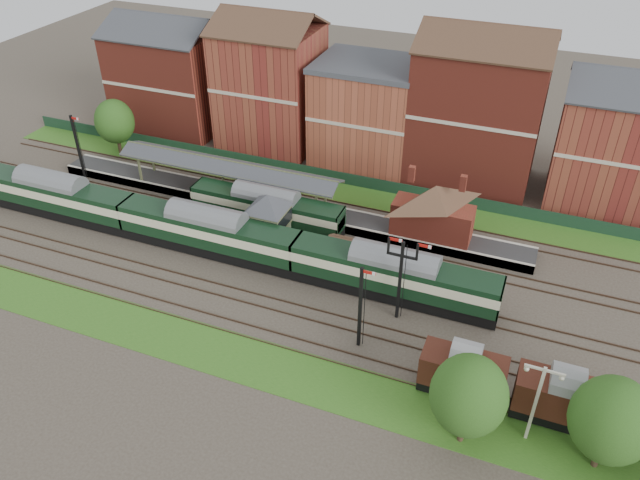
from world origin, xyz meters
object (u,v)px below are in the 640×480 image
at_px(platform_railcar, 267,207).
at_px(dmu_train, 208,231).
at_px(semaphore_bracket, 401,275).
at_px(goods_van_a, 463,372).
at_px(signal_box, 269,219).

bearing_deg(platform_railcar, dmu_train, -116.34).
bearing_deg(semaphore_bracket, dmu_train, 172.91).
relative_size(semaphore_bracket, goods_van_a, 1.31).
bearing_deg(semaphore_bracket, goods_van_a, -43.84).
bearing_deg(signal_box, dmu_train, -147.23).
distance_m(semaphore_bracket, dmu_train, 20.35).
xyz_separation_m(platform_railcar, goods_van_a, (23.64, -15.50, -0.11)).
xyz_separation_m(semaphore_bracket, platform_railcar, (-16.87, 9.00, -2.36)).
relative_size(signal_box, semaphore_bracket, 0.73).
xyz_separation_m(dmu_train, goods_van_a, (26.86, -9.00, -0.39)).
bearing_deg(dmu_train, platform_railcar, 63.66).
distance_m(signal_box, platform_railcar, 3.84).
height_order(platform_railcar, goods_van_a, platform_railcar).
bearing_deg(goods_van_a, signal_box, 150.68).
distance_m(dmu_train, platform_railcar, 7.26).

